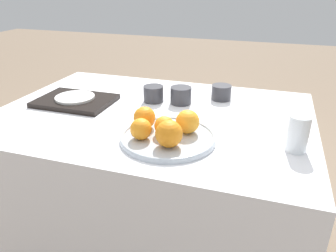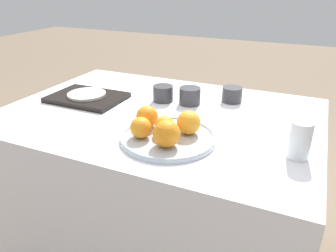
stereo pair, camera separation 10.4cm
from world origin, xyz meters
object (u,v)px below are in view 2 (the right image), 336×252
Objects in this scene: orange_3 at (167,134)px; water_glass at (300,140)px; fruit_platter at (168,137)px; cup_2 at (232,94)px; side_plate at (87,94)px; cup_1 at (163,93)px; serving_tray at (87,97)px; orange_2 at (147,117)px; cup_0 at (190,96)px; orange_1 at (189,123)px; orange_4 at (141,128)px; orange_0 at (165,126)px.

water_glass reaches higher than orange_3.
cup_2 is at bearing 77.47° from fruit_platter.
cup_1 reaches higher than side_plate.
serving_tray is (-0.50, 0.27, -0.04)m from orange_3.
cup_2 is (0.19, 0.40, -0.02)m from orange_2.
fruit_platter is 0.52m from serving_tray.
orange_2 reaches higher than cup_0.
orange_1 is 0.69× the size of water_glass.
orange_2 is 1.09× the size of orange_4.
fruit_platter is at bearing -26.60° from orange_0.
orange_3 is (0.12, -0.10, 0.00)m from orange_2.
fruit_platter is 1.92× the size of side_plate.
orange_4 reaches higher than cup_0.
cup_1 is (-0.10, 0.37, -0.01)m from orange_4.
orange_1 is 0.93× the size of cup_2.
orange_0 is 0.77× the size of orange_3.
cup_0 is at bearing -146.64° from cup_2.
cup_2 is at bearing 83.28° from orange_1.
orange_4 is 0.42× the size of side_plate.
orange_1 is 0.15m from orange_2.
orange_0 is 0.36m from cup_1.
cup_0 is (-0.05, 0.34, 0.03)m from fruit_platter.
cup_2 reaches higher than fruit_platter.
side_plate is at bearing 170.07° from water_glass.
serving_tray is 3.63× the size of cup_1.
orange_2 reaches higher than cup_2.
orange_1 reaches higher than orange_0.
fruit_platter is at bearing -22.54° from orange_2.
cup_0 is (-0.08, 0.40, -0.02)m from orange_3.
water_glass is at bearing 1.72° from orange_2.
cup_2 is at bearing 70.13° from orange_4.
orange_4 is (0.02, -0.08, -0.00)m from orange_2.
orange_1 is (0.07, 0.04, 0.01)m from orange_0.
orange_1 is (0.05, 0.05, 0.04)m from fruit_platter.
orange_2 reaches higher than cup_1.
cup_2 is at bearing 64.07° from orange_2.
fruit_platter is at bearing -172.05° from water_glass.
serving_tray is at bearing 156.54° from fruit_platter.
serving_tray is (-0.46, 0.20, -0.04)m from orange_0.
orange_3 is 0.51m from cup_2.
fruit_platter is 4.81× the size of orange_0.
side_plate is at bearing 148.16° from orange_4.
orange_3 is 0.74× the size of water_glass.
orange_0 is 0.08m from orange_3.
orange_2 is 0.90× the size of orange_3.
cup_1 is at bearing 117.67° from fruit_platter.
orange_3 is 1.00× the size of cup_2.
cup_2 is (0.11, 0.43, -0.01)m from orange_0.
orange_3 is at bearing -11.42° from orange_4.
cup_0 reaches higher than cup_1.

